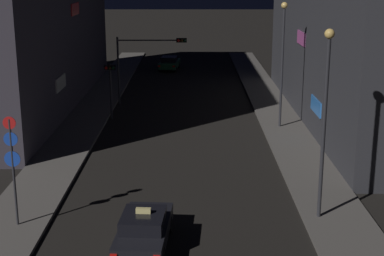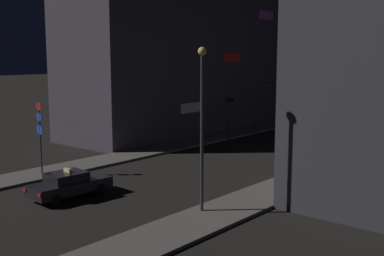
{
  "view_description": "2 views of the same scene",
  "coord_description": "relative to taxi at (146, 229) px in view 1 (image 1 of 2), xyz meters",
  "views": [
    {
      "loc": [
        0.64,
        -9.92,
        10.23
      ],
      "look_at": [
        0.5,
        21.26,
        1.81
      ],
      "focal_mm": 54.86,
      "sensor_mm": 36.0,
      "label": 1
    },
    {
      "loc": [
        20.47,
        -4.74,
        7.68
      ],
      "look_at": [
        -0.47,
        19.93,
        2.8
      ],
      "focal_mm": 45.71,
      "sensor_mm": 36.0,
      "label": 2
    }
  ],
  "objects": [
    {
      "name": "building_facade_right",
      "position": [
        13.57,
        20.29,
        5.43
      ],
      "size": [
        8.38,
        29.55,
        12.33
      ],
      "color": "#333338",
      "rests_on": "ground_plane"
    },
    {
      "name": "street_lamp_near_block",
      "position": [
        7.18,
        2.54,
        4.16
      ],
      "size": [
        0.4,
        0.4,
        7.87
      ],
      "color": "#2D2D33",
      "rests_on": "sidewalk_right"
    },
    {
      "name": "street_lamp_far_block",
      "position": [
        7.67,
        17.33,
        4.37
      ],
      "size": [
        0.42,
        0.42,
        8.11
      ],
      "color": "#2D2D33",
      "rests_on": "sidewalk_right"
    },
    {
      "name": "sign_pole_left",
      "position": [
        -5.32,
        1.71,
        2.15
      ],
      "size": [
        0.64,
        0.1,
        4.56
      ],
      "color": "#2D2D33",
      "rests_on": "sidewalk_left"
    },
    {
      "name": "taxi",
      "position": [
        0.0,
        0.0,
        0.0
      ],
      "size": [
        2.07,
        4.55,
        1.62
      ],
      "color": "black",
      "rests_on": "ground_plane"
    },
    {
      "name": "traffic_light_left_kerb",
      "position": [
        -3.87,
        19.88,
        2.08
      ],
      "size": [
        0.8,
        0.42,
        3.94
      ],
      "color": "#2D2D33",
      "rests_on": "ground_plane"
    },
    {
      "name": "traffic_light_overhead",
      "position": [
        -1.77,
        24.42,
        3.15
      ],
      "size": [
        5.38,
        0.41,
        5.3
      ],
      "color": "#2D2D33",
      "rests_on": "ground_plane"
    },
    {
      "name": "building_facade_left",
      "position": [
        -11.24,
        24.61,
        7.28
      ],
      "size": [
        8.46,
        31.09,
        16.04
      ],
      "color": "#3D3842",
      "rests_on": "ground_plane"
    },
    {
      "name": "sidewalk_right",
      "position": [
        7.95,
        20.45,
        -0.66
      ],
      "size": [
        2.93,
        65.9,
        0.16
      ],
      "primitive_type": "cube",
      "color": "#5B5651",
      "rests_on": "ground_plane"
    },
    {
      "name": "far_car",
      "position": [
        -0.57,
        41.13,
        -0.0
      ],
      "size": [
        2.25,
        4.61,
        1.42
      ],
      "color": "#1E512D",
      "rests_on": "ground_plane"
    },
    {
      "name": "sidewalk_left",
      "position": [
        -5.59,
        20.45,
        -0.66
      ],
      "size": [
        2.93,
        65.9,
        0.16
      ],
      "primitive_type": "cube",
      "color": "#5B5651",
      "rests_on": "ground_plane"
    }
  ]
}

